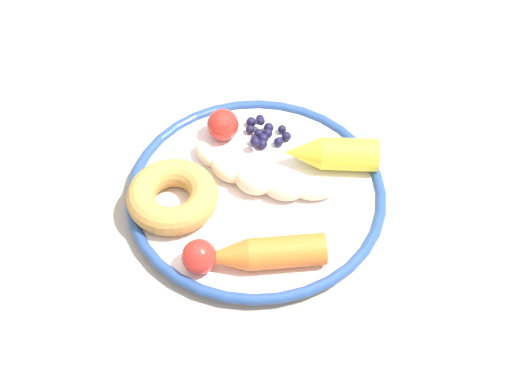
{
  "coord_description": "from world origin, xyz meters",
  "views": [
    {
      "loc": [
        0.48,
        0.1,
        1.39
      ],
      "look_at": [
        -0.02,
        -0.01,
        0.75
      ],
      "focal_mm": 51.8,
      "sensor_mm": 36.0,
      "label": 1
    }
  ],
  "objects_px": {
    "donut": "(172,197)",
    "tomato_mid": "(223,125)",
    "carrot_orange": "(261,254)",
    "blueberry_pile": "(264,133)",
    "plate": "(256,194)",
    "carrot_yellow": "(331,154)",
    "tomato_near": "(199,257)",
    "dining_table": "(260,263)",
    "banana": "(256,178)"
  },
  "relations": [
    {
      "from": "plate",
      "to": "donut",
      "type": "height_order",
      "value": "donut"
    },
    {
      "from": "tomato_mid",
      "to": "banana",
      "type": "bearing_deg",
      "value": 39.34
    },
    {
      "from": "carrot_yellow",
      "to": "donut",
      "type": "distance_m",
      "value": 0.18
    },
    {
      "from": "carrot_yellow",
      "to": "tomato_near",
      "type": "distance_m",
      "value": 0.2
    },
    {
      "from": "dining_table",
      "to": "carrot_yellow",
      "type": "distance_m",
      "value": 0.16
    },
    {
      "from": "plate",
      "to": "carrot_yellow",
      "type": "relative_size",
      "value": 2.61
    },
    {
      "from": "banana",
      "to": "donut",
      "type": "distance_m",
      "value": 0.09
    },
    {
      "from": "dining_table",
      "to": "carrot_orange",
      "type": "distance_m",
      "value": 0.14
    },
    {
      "from": "carrot_yellow",
      "to": "banana",
      "type": "bearing_deg",
      "value": -57.03
    },
    {
      "from": "donut",
      "to": "dining_table",
      "type": "bearing_deg",
      "value": 99.55
    },
    {
      "from": "carrot_orange",
      "to": "carrot_yellow",
      "type": "xyz_separation_m",
      "value": [
        -0.15,
        0.05,
        0.0
      ]
    },
    {
      "from": "tomato_mid",
      "to": "plate",
      "type": "bearing_deg",
      "value": 36.85
    },
    {
      "from": "carrot_yellow",
      "to": "donut",
      "type": "xyz_separation_m",
      "value": [
        0.1,
        -0.16,
        -0.0
      ]
    },
    {
      "from": "plate",
      "to": "carrot_orange",
      "type": "bearing_deg",
      "value": 15.7
    },
    {
      "from": "carrot_orange",
      "to": "tomato_mid",
      "type": "bearing_deg",
      "value": -153.75
    },
    {
      "from": "plate",
      "to": "carrot_orange",
      "type": "xyz_separation_m",
      "value": [
        0.09,
        0.03,
        0.02
      ]
    },
    {
      "from": "dining_table",
      "to": "donut",
      "type": "height_order",
      "value": "donut"
    },
    {
      "from": "donut",
      "to": "blueberry_pile",
      "type": "distance_m",
      "value": 0.14
    },
    {
      "from": "plate",
      "to": "carrot_orange",
      "type": "distance_m",
      "value": 0.1
    },
    {
      "from": "carrot_orange",
      "to": "tomato_mid",
      "type": "relative_size",
      "value": 3.61
    },
    {
      "from": "banana",
      "to": "carrot_orange",
      "type": "xyz_separation_m",
      "value": [
        0.1,
        0.03,
        0.0
      ]
    },
    {
      "from": "dining_table",
      "to": "plate",
      "type": "height_order",
      "value": "plate"
    },
    {
      "from": "dining_table",
      "to": "carrot_yellow",
      "type": "xyz_separation_m",
      "value": [
        -0.08,
        0.06,
        0.12
      ]
    },
    {
      "from": "banana",
      "to": "carrot_yellow",
      "type": "height_order",
      "value": "carrot_yellow"
    },
    {
      "from": "banana",
      "to": "carrot_orange",
      "type": "distance_m",
      "value": 0.1
    },
    {
      "from": "plate",
      "to": "banana",
      "type": "height_order",
      "value": "banana"
    },
    {
      "from": "blueberry_pile",
      "to": "tomato_mid",
      "type": "xyz_separation_m",
      "value": [
        0.01,
        -0.05,
        0.01
      ]
    },
    {
      "from": "plate",
      "to": "banana",
      "type": "distance_m",
      "value": 0.02
    },
    {
      "from": "banana",
      "to": "carrot_orange",
      "type": "height_order",
      "value": "carrot_orange"
    },
    {
      "from": "donut",
      "to": "blueberry_pile",
      "type": "height_order",
      "value": "donut"
    },
    {
      "from": "plate",
      "to": "dining_table",
      "type": "bearing_deg",
      "value": 23.82
    },
    {
      "from": "carrot_orange",
      "to": "blueberry_pile",
      "type": "relative_size",
      "value": 2.35
    },
    {
      "from": "carrot_yellow",
      "to": "carrot_orange",
      "type": "bearing_deg",
      "value": -17.72
    },
    {
      "from": "donut",
      "to": "tomato_mid",
      "type": "distance_m",
      "value": 0.12
    },
    {
      "from": "carrot_orange",
      "to": "donut",
      "type": "xyz_separation_m",
      "value": [
        -0.05,
        -0.11,
        -0.0
      ]
    },
    {
      "from": "tomato_near",
      "to": "blueberry_pile",
      "type": "bearing_deg",
      "value": 172.8
    },
    {
      "from": "banana",
      "to": "carrot_yellow",
      "type": "distance_m",
      "value": 0.09
    },
    {
      "from": "plate",
      "to": "tomato_mid",
      "type": "bearing_deg",
      "value": -143.15
    },
    {
      "from": "carrot_orange",
      "to": "blueberry_pile",
      "type": "distance_m",
      "value": 0.18
    },
    {
      "from": "tomato_near",
      "to": "banana",
      "type": "bearing_deg",
      "value": 164.88
    },
    {
      "from": "plate",
      "to": "tomato_near",
      "type": "xyz_separation_m",
      "value": [
        0.11,
        -0.03,
        0.02
      ]
    },
    {
      "from": "carrot_yellow",
      "to": "tomato_mid",
      "type": "height_order",
      "value": "same"
    },
    {
      "from": "tomato_near",
      "to": "tomato_mid",
      "type": "bearing_deg",
      "value": -173.07
    },
    {
      "from": "plate",
      "to": "banana",
      "type": "xyz_separation_m",
      "value": [
        -0.01,
        -0.0,
        0.02
      ]
    },
    {
      "from": "carrot_orange",
      "to": "carrot_yellow",
      "type": "height_order",
      "value": "carrot_yellow"
    },
    {
      "from": "blueberry_pile",
      "to": "carrot_orange",
      "type": "bearing_deg",
      "value": 11.42
    },
    {
      "from": "plate",
      "to": "tomato_near",
      "type": "bearing_deg",
      "value": -17.34
    },
    {
      "from": "carrot_yellow",
      "to": "blueberry_pile",
      "type": "distance_m",
      "value": 0.09
    },
    {
      "from": "blueberry_pile",
      "to": "carrot_yellow",
      "type": "bearing_deg",
      "value": 72.74
    },
    {
      "from": "plate",
      "to": "carrot_yellow",
      "type": "distance_m",
      "value": 0.1
    }
  ]
}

